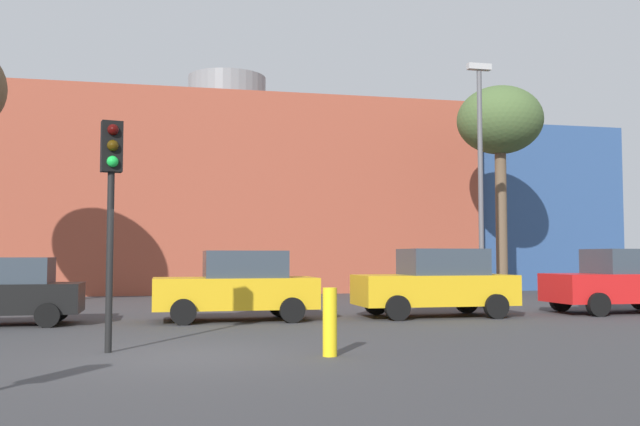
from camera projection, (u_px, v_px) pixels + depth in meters
name	position (u px, v px, depth m)	size (l,w,h in m)	color
ground_plane	(184.00, 356.00, 11.84)	(200.00, 200.00, 0.00)	#38383A
building_backdrop	(226.00, 203.00, 36.57)	(38.84, 11.85, 10.98)	#9E4733
parked_car_1	(3.00, 291.00, 17.16)	(3.79, 1.86, 1.64)	black
parked_car_2	(238.00, 286.00, 18.40)	(4.18, 2.05, 1.81)	gold
parked_car_3	(436.00, 283.00, 19.59)	(4.32, 2.12, 1.87)	gold
parked_car_4	(623.00, 281.00, 20.87)	(4.34, 2.13, 1.88)	red
traffic_light_island	(111.00, 182.00, 12.43)	(0.40, 0.39, 4.05)	black
bare_tree_0	(500.00, 124.00, 29.00)	(3.49, 3.49, 8.63)	brown
bollard_yellow_0	(330.00, 322.00, 11.85)	(0.24, 0.24, 1.14)	yellow
street_lamp	(480.00, 169.00, 23.05)	(0.80, 0.24, 7.98)	#59595E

